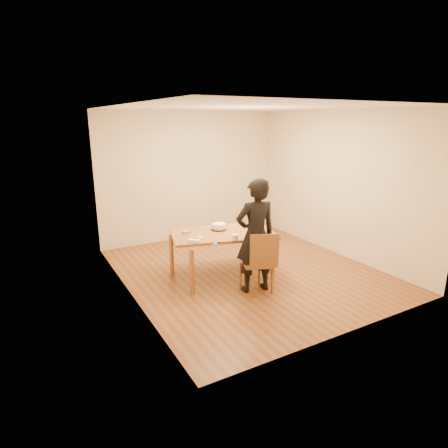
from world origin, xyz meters
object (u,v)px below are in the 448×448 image
dining_chair (257,263)px  cake_plate (219,229)px  dining_table (222,233)px  person (255,236)px  cake (219,226)px

dining_chair → cake_plate: (-0.13, 0.93, 0.31)m
cake_plate → dining_table: bearing=-96.3°
dining_chair → dining_table: bearing=121.9°
cake_plate → person: (0.13, -0.89, 0.10)m
dining_table → person: (0.15, -0.73, 0.13)m
cake → cake_plate: bearing=0.0°
dining_chair → cake: cake is taller
dining_chair → person: (0.00, 0.05, 0.41)m
dining_table → person: person is taller
dining_table → person: 0.76m
person → dining_chair: bearing=97.2°
cake → person: 0.90m
cake_plate → cake: size_ratio=1.13×
dining_chair → cake_plate: bearing=119.1°
dining_chair → cake: (-0.13, 0.93, 0.36)m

